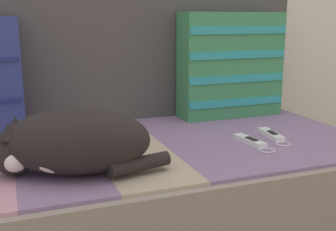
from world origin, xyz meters
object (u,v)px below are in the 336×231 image
game_remote_near (272,135)px  game_remote_far (251,142)px  couch (125,199)px  sleeping_cat (70,143)px  throw_pillow_striped (230,65)px

game_remote_near → game_remote_far: 0.12m
couch → sleeping_cat: bearing=-132.3°
sleeping_cat → game_remote_far: sleeping_cat is taller
game_remote_far → couch: bearing=157.0°
throw_pillow_striped → game_remote_far: size_ratio=2.29×
game_remote_near → game_remote_far: same height
couch → throw_pillow_striped: 0.71m
couch → game_remote_far: (0.39, -0.17, 0.21)m
couch → sleeping_cat: (-0.21, -0.23, 0.29)m
sleeping_cat → throw_pillow_striped: bearing=32.2°
sleeping_cat → couch: bearing=47.7°
game_remote_far → game_remote_near: bearing=20.6°
couch → game_remote_far: 0.47m
sleeping_cat → game_remote_near: bearing=8.3°
game_remote_far → sleeping_cat: bearing=-174.1°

